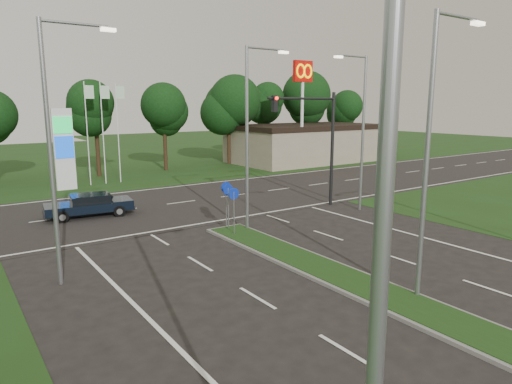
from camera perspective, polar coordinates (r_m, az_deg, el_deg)
verge_far at (r=58.97m, az=-23.45°, el=3.89°), size 160.00×50.00×0.02m
cross_road at (r=29.57m, az=-11.07°, el=-1.54°), size 160.00×12.00×0.02m
median_kerb at (r=14.64m, az=24.12°, el=-15.18°), size 2.00×26.00×0.12m
commercial_building at (r=51.24m, az=6.19°, el=6.05°), size 16.00×9.00×4.00m
streetlight_median_near at (r=15.21m, az=21.10°, el=5.70°), size 2.53×0.22×9.00m
streetlight_median_far at (r=22.38m, az=-0.71°, el=7.86°), size 2.53×0.22×9.00m
streetlight_left_near at (r=4.27m, az=17.19°, el=-5.67°), size 2.53×0.22×9.00m
streetlight_left_far at (r=16.85m, az=-23.78°, el=5.95°), size 2.53×0.22×9.00m
streetlight_right_far at (r=27.53m, az=12.98°, el=8.15°), size 2.53×0.22×9.00m
traffic_signal at (r=27.82m, az=7.62°, el=7.48°), size 5.10×0.42×7.00m
median_signs at (r=22.61m, az=-3.36°, el=-0.74°), size 1.16×1.76×2.38m
gas_pylon at (r=36.50m, az=-22.58°, el=5.24°), size 5.80×1.26×8.00m
mcdonalds_sign at (r=45.44m, az=5.86°, el=13.00°), size 2.20×0.47×10.40m
treeline_far at (r=44.00m, az=-19.91°, el=10.99°), size 6.00×6.00×9.90m
navy_sedan at (r=27.46m, az=-20.12°, el=-1.50°), size 4.87×2.49×1.28m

